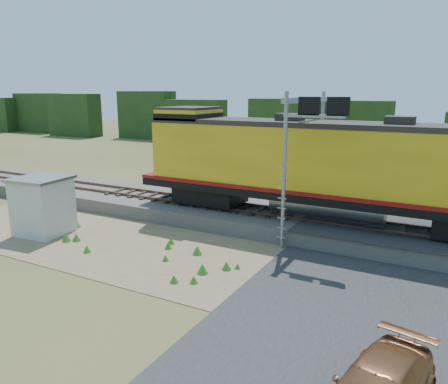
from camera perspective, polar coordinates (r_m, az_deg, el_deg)
The scene contains 10 objects.
ground at distance 19.15m, azimuth -5.41°, elevation -8.67°, with size 140.00×140.00×0.00m, color #475123.
ballast at distance 23.96m, azimuth 2.58°, elevation -3.15°, with size 70.00×5.00×0.80m, color slate.
rails at distance 23.83m, azimuth 2.59°, elevation -2.04°, with size 70.00×1.54×0.16m.
dirt_shoulder at distance 20.63m, azimuth -9.29°, elevation -7.13°, with size 26.00×8.00×0.03m, color #8C7754.
road at distance 17.23m, azimuth 16.24°, elevation -11.39°, with size 7.00×66.00×0.86m.
tree_line_north at distance 53.82m, azimuth 17.85°, elevation 8.11°, with size 130.00×3.00×6.50m.
weed_clumps at distance 21.27m, azimuth -13.18°, elevation -6.73°, with size 15.00×6.20×0.56m, color #317220, non-canonical shape.
locomotive at distance 21.80m, azimuth 12.73°, elevation 3.45°, with size 20.41×3.11×5.27m.
shed at distance 23.68m, azimuth -22.58°, elevation -1.63°, with size 2.70×2.70×2.93m.
signal_gantry at distance 21.11m, azimuth 11.02°, elevation 8.01°, with size 2.80×6.20×7.07m.
Camera 1 is at (10.02, -14.73, 7.04)m, focal length 35.00 mm.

